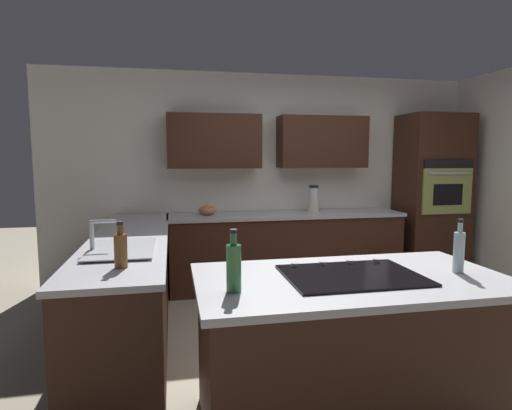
# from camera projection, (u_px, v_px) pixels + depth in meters

# --- Properties ---
(ground_plane) EXTENTS (14.00, 14.00, 0.00)m
(ground_plane) POSITION_uv_depth(u_px,v_px,m) (352.00, 345.00, 3.53)
(ground_plane) COLOR #9E937F
(wall_back) EXTENTS (6.00, 0.44, 2.60)m
(wall_back) POSITION_uv_depth(u_px,v_px,m) (282.00, 170.00, 5.36)
(wall_back) COLOR white
(wall_back) RESTS_ON ground
(lower_cabinets_back) EXTENTS (2.80, 0.60, 0.86)m
(lower_cabinets_back) POSITION_uv_depth(u_px,v_px,m) (286.00, 251.00, 5.14)
(lower_cabinets_back) COLOR #381E14
(lower_cabinets_back) RESTS_ON ground
(countertop_back) EXTENTS (2.84, 0.64, 0.04)m
(countertop_back) POSITION_uv_depth(u_px,v_px,m) (286.00, 215.00, 5.09)
(countertop_back) COLOR #B2B2B7
(countertop_back) RESTS_ON lower_cabinets_back
(lower_cabinets_side) EXTENTS (0.60, 2.90, 0.86)m
(lower_cabinets_side) POSITION_uv_depth(u_px,v_px,m) (131.00, 289.00, 3.66)
(lower_cabinets_side) COLOR #381E14
(lower_cabinets_side) RESTS_ON ground
(countertop_side) EXTENTS (0.64, 2.94, 0.04)m
(countertop_side) POSITION_uv_depth(u_px,v_px,m) (130.00, 238.00, 3.61)
(countertop_side) COLOR #B2B2B7
(countertop_side) RESTS_ON lower_cabinets_side
(island_base) EXTENTS (1.70, 0.88, 0.86)m
(island_base) POSITION_uv_depth(u_px,v_px,m) (350.00, 355.00, 2.45)
(island_base) COLOR #381E14
(island_base) RESTS_ON ground
(island_top) EXTENTS (1.78, 0.96, 0.04)m
(island_top) POSITION_uv_depth(u_px,v_px,m) (352.00, 280.00, 2.40)
(island_top) COLOR #B2B2B7
(island_top) RESTS_ON island_base
(wall_oven) EXTENTS (0.80, 0.66, 2.11)m
(wall_oven) POSITION_uv_depth(u_px,v_px,m) (432.00, 197.00, 5.45)
(wall_oven) COLOR #381E14
(wall_oven) RESTS_ON ground
(sink_unit) EXTENTS (0.46, 0.70, 0.23)m
(sink_unit) POSITION_uv_depth(u_px,v_px,m) (120.00, 249.00, 3.04)
(sink_unit) COLOR #515456
(sink_unit) RESTS_ON countertop_side
(cooktop) EXTENTS (0.76, 0.56, 0.03)m
(cooktop) POSITION_uv_depth(u_px,v_px,m) (351.00, 275.00, 2.40)
(cooktop) COLOR black
(cooktop) RESTS_ON island_top
(blender) EXTENTS (0.15, 0.15, 0.33)m
(blender) POSITION_uv_depth(u_px,v_px,m) (313.00, 201.00, 5.16)
(blender) COLOR beige
(blender) RESTS_ON countertop_back
(mixing_bowl) EXTENTS (0.21, 0.21, 0.11)m
(mixing_bowl) POSITION_uv_depth(u_px,v_px,m) (207.00, 210.00, 4.91)
(mixing_bowl) COLOR #CC724C
(mixing_bowl) RESTS_ON countertop_back
(dish_soap_bottle) EXTENTS (0.08, 0.08, 0.29)m
(dish_soap_bottle) POSITION_uv_depth(u_px,v_px,m) (121.00, 249.00, 2.57)
(dish_soap_bottle) COLOR brown
(dish_soap_bottle) RESTS_ON countertop_side
(oil_bottle) EXTENTS (0.08, 0.08, 0.32)m
(oil_bottle) POSITION_uv_depth(u_px,v_px,m) (234.00, 266.00, 2.11)
(oil_bottle) COLOR #336B38
(oil_bottle) RESTS_ON island_top
(second_bottle) EXTENTS (0.06, 0.06, 0.32)m
(second_bottle) POSITION_uv_depth(u_px,v_px,m) (459.00, 251.00, 2.46)
(second_bottle) COLOR silver
(second_bottle) RESTS_ON island_top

